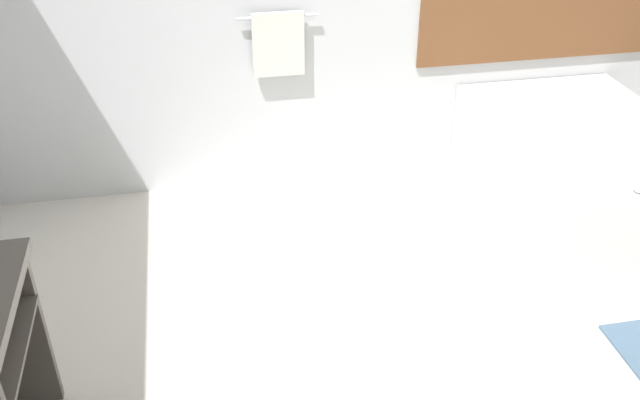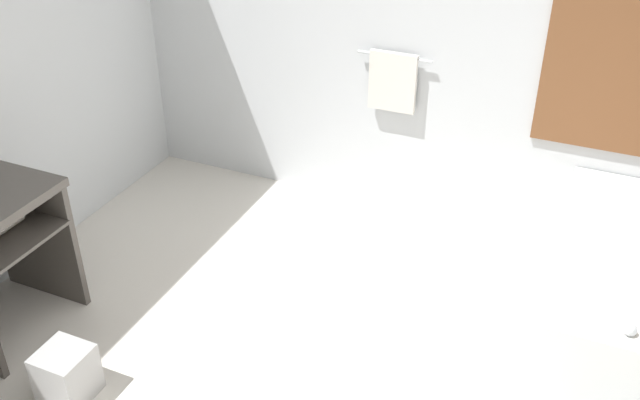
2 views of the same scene
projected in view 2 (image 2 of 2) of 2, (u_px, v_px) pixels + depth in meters
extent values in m
cube|color=silver|center=(446.00, 29.00, 4.42)|extent=(7.40, 0.06, 2.70)
cylinder|color=silver|center=(394.00, 57.00, 4.58)|extent=(0.50, 0.02, 0.02)
cube|color=silver|center=(393.00, 82.00, 4.66)|extent=(0.32, 0.04, 0.40)
cube|color=#4C4742|center=(36.00, 236.00, 4.15)|extent=(0.60, 0.04, 0.82)
sphere|color=silver|center=(630.00, 330.00, 3.13)|extent=(0.06, 0.06, 0.06)
cube|color=#B2B2B2|center=(67.00, 374.00, 3.57)|extent=(0.25, 0.25, 0.28)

